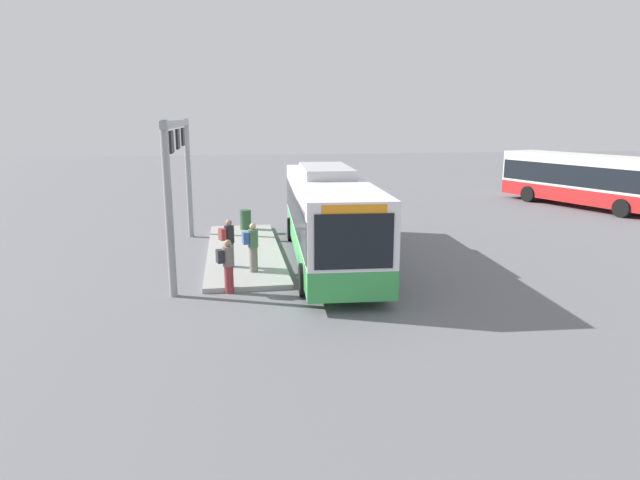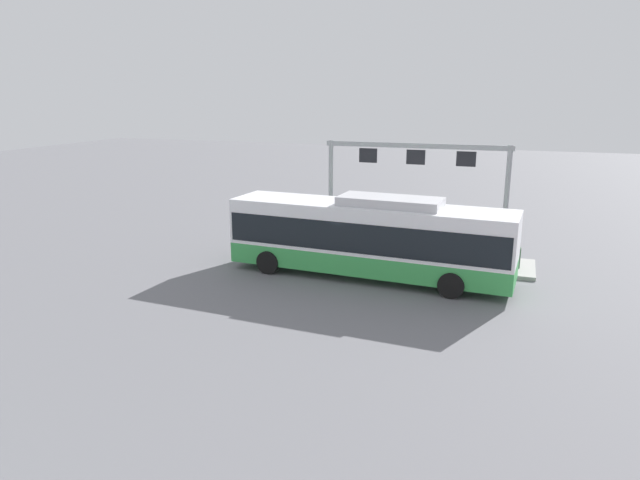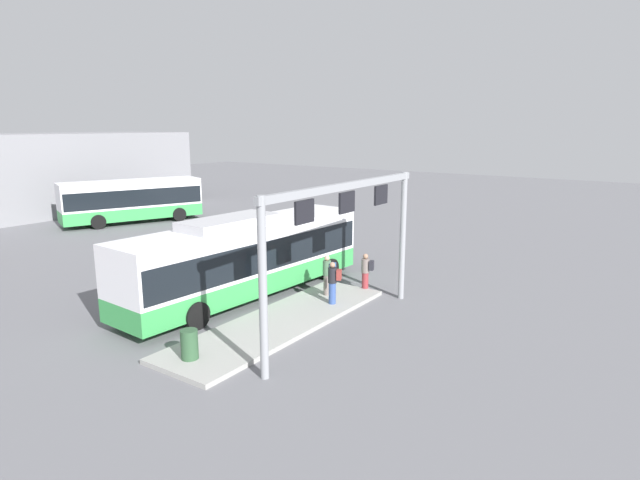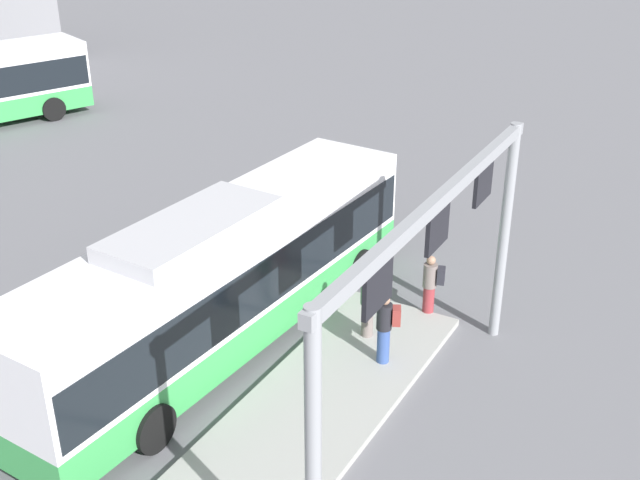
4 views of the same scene
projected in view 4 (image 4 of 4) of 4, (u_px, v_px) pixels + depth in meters
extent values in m
plane|color=slate|center=(227.00, 341.00, 18.75)|extent=(120.00, 120.00, 0.00)
cube|color=#9E9E99|center=(304.00, 419.00, 16.05)|extent=(10.00, 2.80, 0.16)
cube|color=green|center=(225.00, 313.00, 18.41)|extent=(11.87, 3.19, 0.85)
cube|color=white|center=(222.00, 260.00, 17.80)|extent=(11.87, 3.19, 1.90)
cube|color=black|center=(222.00, 268.00, 17.89)|extent=(11.63, 3.22, 1.20)
cube|color=black|center=(356.00, 181.00, 22.30)|extent=(0.17, 2.12, 1.50)
cube|color=#B7B7BC|center=(192.00, 228.00, 16.64)|extent=(4.20, 1.99, 0.36)
cube|color=orange|center=(355.00, 153.00, 21.87)|extent=(0.22, 1.75, 0.28)
cylinder|color=black|center=(284.00, 245.00, 22.18)|extent=(1.02, 0.36, 1.00)
cylinder|color=black|center=(359.00, 267.00, 21.02)|extent=(1.02, 0.36, 1.00)
cylinder|color=black|center=(66.00, 386.00, 16.34)|extent=(1.02, 0.36, 1.00)
cylinder|color=black|center=(153.00, 428.00, 15.17)|extent=(1.02, 0.36, 1.00)
cylinder|color=black|center=(32.00, 97.00, 35.53)|extent=(1.04, 0.65, 1.00)
cylinder|color=black|center=(53.00, 109.00, 33.85)|extent=(1.04, 0.65, 1.00)
cylinder|color=maroon|center=(428.00, 301.00, 19.56)|extent=(0.35, 0.35, 0.85)
cylinder|color=slate|center=(430.00, 275.00, 19.24)|extent=(0.42, 0.42, 0.60)
sphere|color=#9E755B|center=(431.00, 260.00, 19.06)|extent=(0.22, 0.22, 0.22)
cube|color=#26262D|center=(441.00, 275.00, 19.18)|extent=(0.32, 0.25, 0.40)
cylinder|color=slate|center=(367.00, 319.00, 18.52)|extent=(0.33, 0.33, 0.85)
cylinder|color=#476B4C|center=(368.00, 292.00, 18.20)|extent=(0.40, 0.40, 0.60)
sphere|color=tan|center=(368.00, 276.00, 18.02)|extent=(0.22, 0.22, 0.22)
cube|color=#335993|center=(379.00, 293.00, 18.11)|extent=(0.31, 0.23, 0.40)
cylinder|color=#334C8C|center=(383.00, 345.00, 17.56)|extent=(0.37, 0.37, 0.85)
cylinder|color=black|center=(384.00, 316.00, 17.24)|extent=(0.45, 0.45, 0.60)
sphere|color=#9E755B|center=(385.00, 300.00, 17.06)|extent=(0.22, 0.22, 0.22)
cube|color=maroon|center=(397.00, 316.00, 17.21)|extent=(0.33, 0.28, 0.40)
cylinder|color=gray|center=(313.00, 466.00, 11.19)|extent=(0.24, 0.24, 5.20)
cylinder|color=gray|center=(504.00, 235.00, 17.92)|extent=(0.24, 0.24, 5.20)
cube|color=gray|center=(440.00, 200.00, 13.48)|extent=(9.00, 0.20, 0.24)
cube|color=black|center=(378.00, 289.00, 11.87)|extent=(0.90, 0.08, 0.70)
cube|color=black|center=(437.00, 229.00, 13.73)|extent=(0.90, 0.08, 0.70)
cube|color=black|center=(483.00, 184.00, 15.58)|extent=(0.90, 0.08, 0.70)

